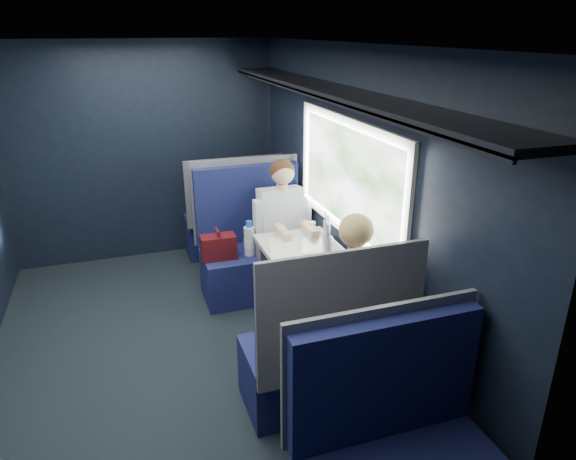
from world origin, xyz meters
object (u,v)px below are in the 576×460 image
object	(u,v)px
bottle_small	(327,230)
cup	(312,227)
table	(304,262)
seat_row_front	(232,220)
seat_row_back	(395,459)
seat_bay_near	(253,251)
seat_bay_far	(324,354)
laptop	(322,238)
woman	(350,294)
man	(284,224)

from	to	relation	value
bottle_small	cup	distance (m)	0.24
table	seat_row_front	xyz separation A→B (m)	(-0.18, 1.80, -0.25)
seat_row_back	cup	size ratio (longest dim) A/B	13.81
seat_bay_near	bottle_small	world-z (taller)	seat_bay_near
seat_bay_far	seat_row_front	distance (m)	2.67
seat_bay_near	table	bearing A→B (deg)	-77.36
seat_bay_near	laptop	bearing A→B (deg)	-64.32
seat_bay_far	cup	world-z (taller)	seat_bay_far
woman	cup	world-z (taller)	woman
seat_row_back	man	size ratio (longest dim) A/B	0.88
seat_bay_near	cup	xyz separation A→B (m)	(0.42, -0.46, 0.36)
seat_row_front	laptop	xyz separation A→B (m)	(0.37, -1.71, 0.40)
table	seat_row_front	bearing A→B (deg)	95.80
seat_row_front	man	size ratio (longest dim) A/B	0.88
bottle_small	table	bearing A→B (deg)	-145.41
woman	table	bearing A→B (deg)	95.45
seat_bay_near	bottle_small	xyz separation A→B (m)	(0.47, -0.68, 0.41)
seat_bay_far	seat_row_front	size ratio (longest dim) A/B	1.09
seat_bay_near	seat_bay_far	xyz separation A→B (m)	(0.01, -1.74, -0.01)
woman	cup	distance (m)	1.13
laptop	woman	bearing A→B (deg)	-98.31
laptop	man	bearing A→B (deg)	100.63
seat_bay_far	seat_row_back	size ratio (longest dim) A/B	1.09
bottle_small	woman	bearing A→B (deg)	-102.81
seat_row_front	cup	size ratio (longest dim) A/B	13.81
woman	bottle_small	world-z (taller)	woman
seat_bay_far	woman	bearing A→B (deg)	33.82
bottle_small	seat_bay_near	bearing A→B (deg)	124.30
man	laptop	xyz separation A→B (m)	(0.12, -0.62, 0.09)
seat_bay_far	man	distance (m)	1.62
seat_bay_near	seat_bay_far	distance (m)	1.74
woman	cup	xyz separation A→B (m)	(0.16, 1.12, 0.05)
table	seat_bay_far	size ratio (longest dim) A/B	0.79
table	seat_bay_near	size ratio (longest dim) A/B	0.79
table	cup	bearing A→B (deg)	61.29
laptop	bottle_small	distance (m)	0.14
table	seat_bay_far	xyz separation A→B (m)	(-0.18, -0.87, -0.25)
man	laptop	world-z (taller)	man
table	laptop	size ratio (longest dim) A/B	2.60
table	woman	size ratio (longest dim) A/B	0.76
laptop	cup	size ratio (longest dim) A/B	4.58
seat_row_back	woman	xyz separation A→B (m)	(0.25, 1.09, 0.32)
man	seat_bay_near	bearing A→B (deg)	146.97
laptop	seat_row_front	bearing A→B (deg)	102.04
man	cup	world-z (taller)	man
laptop	seat_bay_near	bearing A→B (deg)	115.68
table	man	world-z (taller)	man
seat_bay_far	seat_row_back	xyz separation A→B (m)	(0.00, -0.92, -0.00)
seat_row_back	man	world-z (taller)	man
seat_row_back	laptop	distance (m)	1.96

